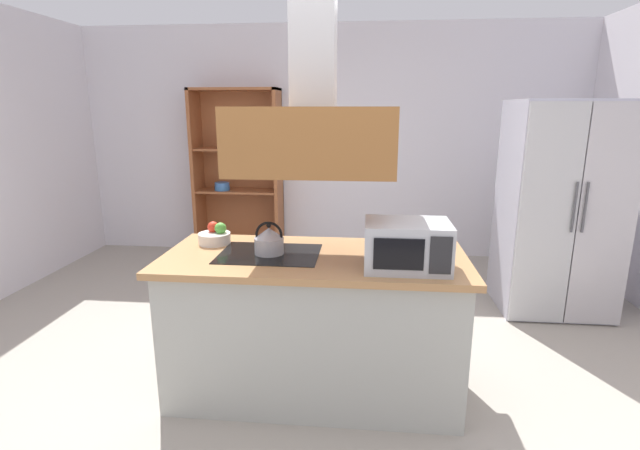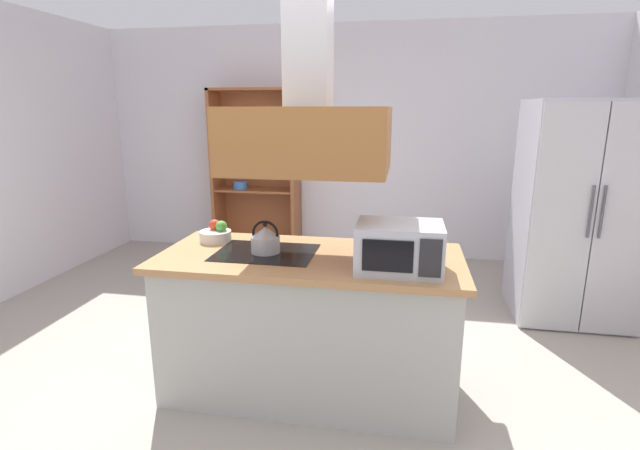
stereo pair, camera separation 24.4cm
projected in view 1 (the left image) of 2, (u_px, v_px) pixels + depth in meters
name	position (u px, v px, depth m)	size (l,w,h in m)	color
ground_plane	(290.00, 384.00, 3.07)	(7.80, 7.80, 0.00)	#A1988B
wall_back	(328.00, 143.00, 5.64)	(6.00, 0.12, 2.70)	silver
kitchen_island	(314.00, 324.00, 2.92)	(1.82, 0.83, 0.90)	#AEB0A7
range_hood	(314.00, 117.00, 2.62)	(0.90, 0.70, 1.30)	#9C6230
refrigerator	(559.00, 209.00, 4.05)	(0.90, 0.77, 1.83)	#B5B5C6
dish_cabinet	(239.00, 183.00, 5.65)	(1.02, 0.40, 1.98)	#95522E
kettle	(269.00, 240.00, 2.82)	(0.18, 0.18, 0.20)	#B3B2B8
cutting_board	(400.00, 246.00, 2.97)	(0.34, 0.24, 0.02)	white
microwave	(407.00, 245.00, 2.56)	(0.46, 0.35, 0.26)	#B7BABF
fruit_bowl	(215.00, 236.00, 3.05)	(0.21, 0.21, 0.14)	silver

